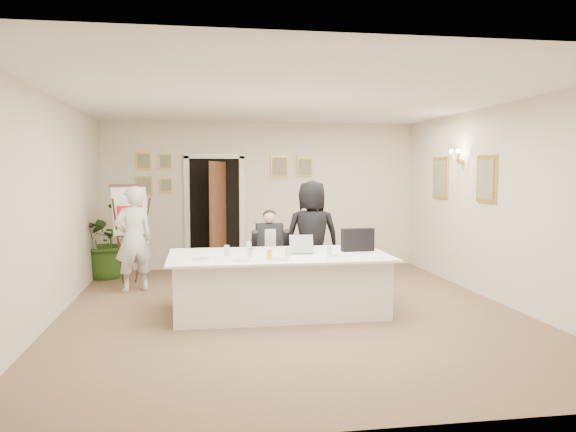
{
  "coord_description": "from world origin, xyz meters",
  "views": [
    {
      "loc": [
        -1.19,
        -7.27,
        1.86
      ],
      "look_at": [
        0.06,
        0.6,
        1.22
      ],
      "focal_mm": 35.0,
      "sensor_mm": 36.0,
      "label": 1
    }
  ],
  "objects_px": {
    "standing_woman": "(312,237)",
    "paper_stack": "(343,254)",
    "seated_man": "(270,251)",
    "laptop": "(300,243)",
    "flip_chart": "(129,239)",
    "oj_glass": "(270,255)",
    "laptop_bag": "(358,240)",
    "steel_jug": "(251,253)",
    "standing_man": "(134,239)",
    "conference_table": "(279,283)",
    "potted_palm": "(107,240)"
  },
  "relations": [
    {
      "from": "standing_man",
      "to": "potted_palm",
      "type": "bearing_deg",
      "value": -88.56
    },
    {
      "from": "conference_table",
      "to": "standing_woman",
      "type": "xyz_separation_m",
      "value": [
        0.67,
        1.09,
        0.47
      ]
    },
    {
      "from": "seated_man",
      "to": "laptop",
      "type": "relative_size",
      "value": 3.83
    },
    {
      "from": "standing_man",
      "to": "paper_stack",
      "type": "distance_m",
      "value": 3.41
    },
    {
      "from": "conference_table",
      "to": "potted_palm",
      "type": "relative_size",
      "value": 2.17
    },
    {
      "from": "flip_chart",
      "to": "paper_stack",
      "type": "relative_size",
      "value": 6.06
    },
    {
      "from": "laptop",
      "to": "oj_glass",
      "type": "xyz_separation_m",
      "value": [
        -0.47,
        -0.52,
        -0.07
      ]
    },
    {
      "from": "seated_man",
      "to": "oj_glass",
      "type": "bearing_deg",
      "value": -96.46
    },
    {
      "from": "standing_woman",
      "to": "potted_palm",
      "type": "height_order",
      "value": "standing_woman"
    },
    {
      "from": "laptop_bag",
      "to": "paper_stack",
      "type": "distance_m",
      "value": 0.48
    },
    {
      "from": "standing_woman",
      "to": "seated_man",
      "type": "bearing_deg",
      "value": -9.65
    },
    {
      "from": "conference_table",
      "to": "laptop",
      "type": "height_order",
      "value": "laptop"
    },
    {
      "from": "seated_man",
      "to": "steel_jug",
      "type": "relative_size",
      "value": 11.77
    },
    {
      "from": "flip_chart",
      "to": "paper_stack",
      "type": "xyz_separation_m",
      "value": [
        2.98,
        -2.47,
        0.04
      ]
    },
    {
      "from": "laptop",
      "to": "steel_jug",
      "type": "distance_m",
      "value": 0.72
    },
    {
      "from": "flip_chart",
      "to": "steel_jug",
      "type": "bearing_deg",
      "value": -53.46
    },
    {
      "from": "laptop_bag",
      "to": "conference_table",
      "type": "bearing_deg",
      "value": 179.86
    },
    {
      "from": "laptop",
      "to": "steel_jug",
      "type": "xyz_separation_m",
      "value": [
        -0.68,
        -0.24,
        -0.08
      ]
    },
    {
      "from": "potted_palm",
      "to": "seated_man",
      "type": "bearing_deg",
      "value": -32.33
    },
    {
      "from": "laptop_bag",
      "to": "steel_jug",
      "type": "height_order",
      "value": "laptop_bag"
    },
    {
      "from": "conference_table",
      "to": "standing_man",
      "type": "relative_size",
      "value": 1.75
    },
    {
      "from": "standing_man",
      "to": "oj_glass",
      "type": "relative_size",
      "value": 12.57
    },
    {
      "from": "conference_table",
      "to": "laptop_bag",
      "type": "bearing_deg",
      "value": 5.68
    },
    {
      "from": "laptop_bag",
      "to": "steel_jug",
      "type": "relative_size",
      "value": 4.06
    },
    {
      "from": "standing_man",
      "to": "steel_jug",
      "type": "distance_m",
      "value": 2.46
    },
    {
      "from": "potted_palm",
      "to": "oj_glass",
      "type": "xyz_separation_m",
      "value": [
        2.46,
        -3.36,
        0.18
      ]
    },
    {
      "from": "potted_palm",
      "to": "oj_glass",
      "type": "relative_size",
      "value": 10.17
    },
    {
      "from": "flip_chart",
      "to": "laptop_bag",
      "type": "distance_m",
      "value": 3.91
    },
    {
      "from": "seated_man",
      "to": "paper_stack",
      "type": "height_order",
      "value": "seated_man"
    },
    {
      "from": "flip_chart",
      "to": "standing_woman",
      "type": "xyz_separation_m",
      "value": [
        2.84,
        -1.15,
        0.11
      ]
    },
    {
      "from": "seated_man",
      "to": "oj_glass",
      "type": "distance_m",
      "value": 1.7
    },
    {
      "from": "potted_palm",
      "to": "steel_jug",
      "type": "distance_m",
      "value": 3.82
    },
    {
      "from": "standing_woman",
      "to": "paper_stack",
      "type": "xyz_separation_m",
      "value": [
        0.14,
        -1.33,
        -0.08
      ]
    },
    {
      "from": "standing_woman",
      "to": "oj_glass",
      "type": "bearing_deg",
      "value": 62.67
    },
    {
      "from": "flip_chart",
      "to": "laptop",
      "type": "xyz_separation_m",
      "value": [
        2.47,
        -2.18,
        0.16
      ]
    },
    {
      "from": "oj_glass",
      "to": "standing_man",
      "type": "bearing_deg",
      "value": 131.41
    },
    {
      "from": "potted_palm",
      "to": "conference_table",
      "type": "bearing_deg",
      "value": -47.72
    },
    {
      "from": "conference_table",
      "to": "paper_stack",
      "type": "distance_m",
      "value": 0.93
    },
    {
      "from": "seated_man",
      "to": "standing_woman",
      "type": "xyz_separation_m",
      "value": [
        0.63,
        -0.12,
        0.22
      ]
    },
    {
      "from": "standing_woman",
      "to": "oj_glass",
      "type": "distance_m",
      "value": 1.77
    },
    {
      "from": "seated_man",
      "to": "oj_glass",
      "type": "xyz_separation_m",
      "value": [
        -0.21,
        -1.67,
        0.19
      ]
    },
    {
      "from": "potted_palm",
      "to": "paper_stack",
      "type": "xyz_separation_m",
      "value": [
        3.44,
        -3.14,
        0.13
      ]
    },
    {
      "from": "paper_stack",
      "to": "steel_jug",
      "type": "relative_size",
      "value": 2.43
    },
    {
      "from": "potted_palm",
      "to": "steel_jug",
      "type": "relative_size",
      "value": 12.02
    },
    {
      "from": "conference_table",
      "to": "steel_jug",
      "type": "height_order",
      "value": "steel_jug"
    },
    {
      "from": "conference_table",
      "to": "seated_man",
      "type": "bearing_deg",
      "value": 88.39
    },
    {
      "from": "steel_jug",
      "to": "conference_table",
      "type": "bearing_deg",
      "value": 25.23
    },
    {
      "from": "conference_table",
      "to": "laptop_bag",
      "type": "xyz_separation_m",
      "value": [
        1.1,
        0.11,
        0.54
      ]
    },
    {
      "from": "standing_man",
      "to": "standing_woman",
      "type": "height_order",
      "value": "standing_woman"
    },
    {
      "from": "paper_stack",
      "to": "steel_jug",
      "type": "xyz_separation_m",
      "value": [
        -1.19,
        0.06,
        0.04
      ]
    }
  ]
}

